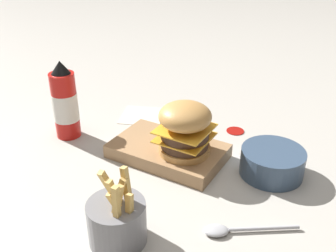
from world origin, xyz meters
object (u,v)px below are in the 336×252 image
at_px(fries_basket, 117,221).
at_px(burger, 185,128).
at_px(side_bowl, 272,162).
at_px(spoon, 229,230).
at_px(serving_board, 168,151).
at_px(ketchup_bottle, 65,103).

bearing_deg(fries_basket, burger, 93.19).
distance_m(side_bowl, spoon, 0.22).
bearing_deg(fries_basket, side_bowl, 62.98).
distance_m(serving_board, fries_basket, 0.28).
bearing_deg(side_bowl, burger, -161.64).
distance_m(serving_board, spoon, 0.27).
bearing_deg(spoon, side_bowl, -126.25).
xyz_separation_m(burger, side_bowl, (0.18, 0.06, -0.06)).
distance_m(serving_board, ketchup_bottle, 0.28).
bearing_deg(burger, side_bowl, 18.36).
distance_m(fries_basket, spoon, 0.20).
bearing_deg(fries_basket, spoon, 35.38).
xyz_separation_m(fries_basket, spoon, (0.16, 0.11, -0.04)).
relative_size(fries_basket, side_bowl, 1.05).
xyz_separation_m(ketchup_bottle, spoon, (0.49, -0.12, -0.08)).
relative_size(ketchup_bottle, side_bowl, 1.46).
height_order(serving_board, fries_basket, fries_basket).
relative_size(ketchup_bottle, fries_basket, 1.39).
xyz_separation_m(side_bowl, spoon, (-0.01, -0.22, -0.02)).
bearing_deg(serving_board, side_bowl, 13.60).
bearing_deg(side_bowl, fries_basket, -117.02).
distance_m(ketchup_bottle, spoon, 0.51).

